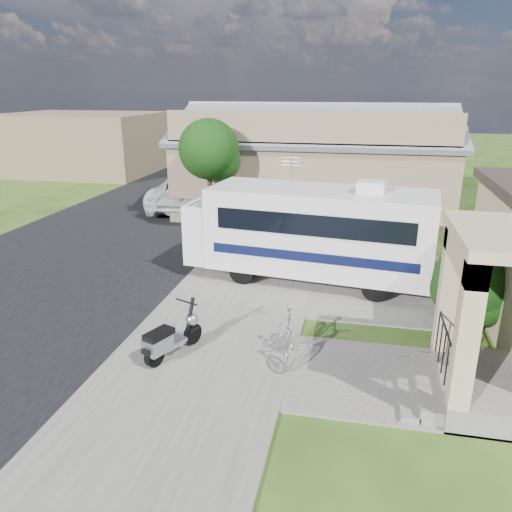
% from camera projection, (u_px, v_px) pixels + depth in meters
% --- Properties ---
extents(ground, '(120.00, 120.00, 0.00)m').
position_uv_depth(ground, '(255.00, 343.00, 11.74)').
color(ground, '#213D10').
extents(street_slab, '(9.00, 80.00, 0.02)m').
position_uv_depth(street_slab, '(139.00, 220.00, 22.47)').
color(street_slab, black).
rests_on(street_slab, ground).
extents(sidewalk_slab, '(4.00, 80.00, 0.06)m').
position_uv_depth(sidewalk_slab, '(281.00, 228.00, 21.19)').
color(sidewalk_slab, '#5A5851').
rests_on(sidewalk_slab, ground).
extents(driveway_slab, '(7.00, 6.00, 0.05)m').
position_uv_depth(driveway_slab, '(332.00, 279.00, 15.60)').
color(driveway_slab, '#5A5851').
rests_on(driveway_slab, ground).
extents(walk_slab, '(4.00, 3.00, 0.05)m').
position_uv_depth(walk_slab, '(387.00, 380.00, 10.22)').
color(walk_slab, '#5A5851').
rests_on(walk_slab, ground).
extents(warehouse, '(12.50, 8.40, 5.04)m').
position_uv_depth(warehouse, '(315.00, 168.00, 24.03)').
color(warehouse, '#7B614D').
rests_on(warehouse, ground).
extents(distant_bldg_far, '(10.00, 8.00, 4.00)m').
position_uv_depth(distant_bldg_far, '(83.00, 143.00, 34.81)').
color(distant_bldg_far, brown).
rests_on(distant_bldg_far, ground).
extents(distant_bldg_near, '(8.00, 7.00, 3.20)m').
position_uv_depth(distant_bldg_near, '(173.00, 134.00, 45.66)').
color(distant_bldg_near, '#7B614D').
rests_on(distant_bldg_near, ground).
extents(street_tree_a, '(2.44, 2.40, 4.58)m').
position_uv_depth(street_tree_a, '(212.00, 152.00, 19.80)').
color(street_tree_a, black).
rests_on(street_tree_a, ground).
extents(street_tree_b, '(2.44, 2.40, 4.73)m').
position_uv_depth(street_tree_b, '(261.00, 129.00, 29.02)').
color(street_tree_b, black).
rests_on(street_tree_b, ground).
extents(street_tree_c, '(2.44, 2.40, 4.42)m').
position_uv_depth(street_tree_c, '(285.00, 123.00, 37.44)').
color(street_tree_c, black).
rests_on(street_tree_c, ground).
extents(motorhome, '(7.58, 3.19, 3.77)m').
position_uv_depth(motorhome, '(311.00, 230.00, 15.06)').
color(motorhome, silver).
rests_on(motorhome, ground).
extents(shrub, '(2.11, 2.01, 2.59)m').
position_uv_depth(shrub, '(476.00, 279.00, 12.05)').
color(shrub, black).
rests_on(shrub, ground).
extents(scooter, '(0.94, 1.67, 1.15)m').
position_uv_depth(scooter, '(170.00, 338.00, 10.90)').
color(scooter, black).
rests_on(scooter, ground).
extents(bicycle, '(0.65, 1.76, 1.03)m').
position_uv_depth(bicycle, '(288.00, 339.00, 10.87)').
color(bicycle, '#9E9FA5').
rests_on(bicycle, ground).
extents(pickup_truck, '(3.14, 6.38, 1.74)m').
position_uv_depth(pickup_truck, '(192.00, 190.00, 24.65)').
color(pickup_truck, silver).
rests_on(pickup_truck, ground).
extents(van, '(3.72, 6.86, 1.89)m').
position_uv_depth(van, '(219.00, 166.00, 31.81)').
color(van, silver).
rests_on(van, ground).
extents(garden_hose, '(0.45, 0.45, 0.20)m').
position_uv_depth(garden_hose, '(421.00, 366.00, 10.58)').
color(garden_hose, '#13621B').
rests_on(garden_hose, ground).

